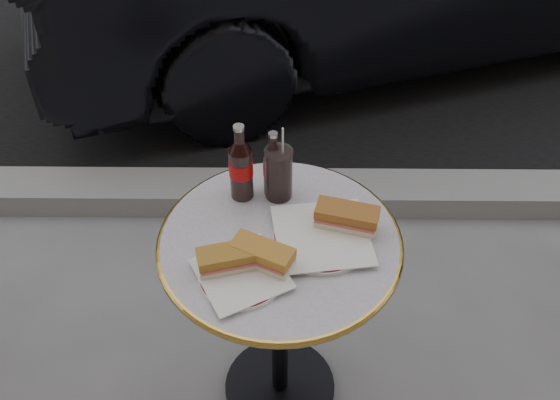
{
  "coord_description": "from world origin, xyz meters",
  "views": [
    {
      "loc": [
        0.01,
        -1.07,
        1.88
      ],
      "look_at": [
        0.0,
        0.05,
        0.82
      ],
      "focal_mm": 40.0,
      "sensor_mm": 36.0,
      "label": 1
    }
  ],
  "objects_px": {
    "plate_right": "(322,237)",
    "cola_glass": "(279,173)",
    "bistro_table": "(280,324)",
    "plate_left": "(241,276)",
    "cola_bottle_left": "(241,162)",
    "cola_bottle_right": "(273,163)"
  },
  "relations": [
    {
      "from": "bistro_table",
      "to": "cola_glass",
      "type": "bearing_deg",
      "value": 91.61
    },
    {
      "from": "bistro_table",
      "to": "cola_bottle_left",
      "type": "xyz_separation_m",
      "value": [
        -0.1,
        0.16,
        0.48
      ]
    },
    {
      "from": "bistro_table",
      "to": "cola_bottle_right",
      "type": "relative_size",
      "value": 3.68
    },
    {
      "from": "bistro_table",
      "to": "cola_bottle_right",
      "type": "height_order",
      "value": "cola_bottle_right"
    },
    {
      "from": "cola_bottle_left",
      "to": "cola_bottle_right",
      "type": "distance_m",
      "value": 0.09
    },
    {
      "from": "cola_bottle_left",
      "to": "cola_glass",
      "type": "bearing_deg",
      "value": 0.22
    },
    {
      "from": "plate_right",
      "to": "cola_glass",
      "type": "bearing_deg",
      "value": 124.13
    },
    {
      "from": "cola_glass",
      "to": "cola_bottle_right",
      "type": "bearing_deg",
      "value": 135.46
    },
    {
      "from": "cola_bottle_left",
      "to": "cola_glass",
      "type": "relative_size",
      "value": 1.5
    },
    {
      "from": "plate_left",
      "to": "cola_bottle_left",
      "type": "distance_m",
      "value": 0.31
    },
    {
      "from": "bistro_table",
      "to": "cola_glass",
      "type": "distance_m",
      "value": 0.47
    },
    {
      "from": "bistro_table",
      "to": "plate_right",
      "type": "xyz_separation_m",
      "value": [
        0.11,
        -0.0,
        0.37
      ]
    },
    {
      "from": "plate_right",
      "to": "cola_bottle_right",
      "type": "xyz_separation_m",
      "value": [
        -0.12,
        0.18,
        0.09
      ]
    },
    {
      "from": "cola_bottle_left",
      "to": "cola_bottle_right",
      "type": "relative_size",
      "value": 1.16
    },
    {
      "from": "plate_right",
      "to": "cola_bottle_left",
      "type": "height_order",
      "value": "cola_bottle_left"
    },
    {
      "from": "plate_right",
      "to": "cola_glass",
      "type": "distance_m",
      "value": 0.21
    },
    {
      "from": "plate_right",
      "to": "bistro_table",
      "type": "bearing_deg",
      "value": 179.86
    },
    {
      "from": "plate_left",
      "to": "cola_bottle_right",
      "type": "distance_m",
      "value": 0.32
    },
    {
      "from": "bistro_table",
      "to": "cola_bottle_left",
      "type": "distance_m",
      "value": 0.52
    },
    {
      "from": "plate_right",
      "to": "cola_glass",
      "type": "relative_size",
      "value": 1.59
    },
    {
      "from": "plate_left",
      "to": "bistro_table",
      "type": "bearing_deg",
      "value": 54.11
    },
    {
      "from": "bistro_table",
      "to": "plate_left",
      "type": "relative_size",
      "value": 3.6
    }
  ]
}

